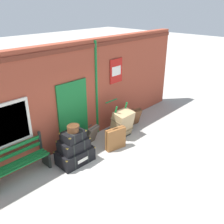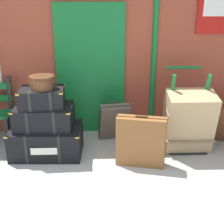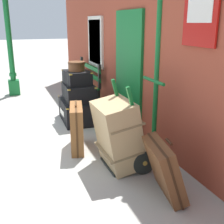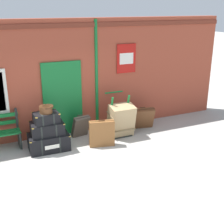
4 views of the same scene
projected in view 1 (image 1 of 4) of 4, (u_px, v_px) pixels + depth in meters
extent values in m
plane|color=#A3A099|center=(133.00, 177.00, 6.53)|extent=(60.00, 60.00, 0.00)
cube|color=#9E422D|center=(68.00, 96.00, 7.51)|extent=(10.40, 0.30, 3.20)
cube|color=maroon|center=(68.00, 50.00, 6.82)|extent=(10.40, 0.03, 0.12)
cube|color=#146B2D|center=(73.00, 114.00, 7.63)|extent=(1.10, 0.05, 2.10)
cube|color=#0C401B|center=(74.00, 114.00, 7.62)|extent=(0.06, 0.02, 2.10)
cube|color=silver|center=(11.00, 123.00, 6.17)|extent=(1.04, 0.06, 1.16)
cube|color=silver|center=(11.00, 124.00, 6.16)|extent=(0.88, 0.02, 1.00)
cylinder|color=#146B2D|center=(96.00, 90.00, 8.09)|extent=(0.09, 0.09, 3.14)
cube|color=#B7140F|center=(116.00, 71.00, 8.51)|extent=(0.60, 0.02, 0.84)
cube|color=white|center=(116.00, 71.00, 8.50)|extent=(0.44, 0.01, 0.32)
cube|color=#146B2D|center=(22.00, 166.00, 6.22)|extent=(1.60, 0.09, 0.04)
cube|color=#146B2D|center=(19.00, 164.00, 6.31)|extent=(1.60, 0.09, 0.04)
cube|color=#146B2D|center=(17.00, 161.00, 6.40)|extent=(1.60, 0.09, 0.04)
cube|color=#146B2D|center=(14.00, 154.00, 6.35)|extent=(1.60, 0.05, 0.10)
cube|color=#146B2D|center=(13.00, 147.00, 6.27)|extent=(1.60, 0.05, 0.10)
cube|color=black|center=(46.00, 158.00, 6.91)|extent=(0.06, 0.40, 0.45)
cube|color=black|center=(40.00, 140.00, 6.82)|extent=(0.06, 0.06, 0.56)
cube|color=black|center=(75.00, 156.00, 7.06)|extent=(1.02, 0.67, 0.42)
cube|color=black|center=(69.00, 159.00, 6.91)|extent=(0.06, 0.65, 0.43)
cube|color=black|center=(81.00, 152.00, 7.20)|extent=(0.06, 0.65, 0.43)
cube|color=#B79338|center=(67.00, 161.00, 6.48)|extent=(0.05, 0.05, 0.02)
cube|color=#B79338|center=(94.00, 147.00, 7.09)|extent=(0.05, 0.05, 0.02)
cube|color=#B79338|center=(54.00, 152.00, 6.87)|extent=(0.05, 0.05, 0.02)
cube|color=#B79338|center=(81.00, 140.00, 7.48)|extent=(0.05, 0.05, 0.02)
cube|color=silver|center=(83.00, 160.00, 6.86)|extent=(0.36, 0.01, 0.10)
cube|color=black|center=(74.00, 144.00, 6.91)|extent=(0.82, 0.57, 0.32)
cube|color=black|center=(68.00, 147.00, 6.79)|extent=(0.06, 0.55, 0.33)
cube|color=black|center=(79.00, 142.00, 7.02)|extent=(0.06, 0.55, 0.33)
cube|color=#B79338|center=(67.00, 149.00, 6.44)|extent=(0.05, 0.05, 0.02)
cube|color=#B79338|center=(90.00, 138.00, 6.93)|extent=(0.05, 0.05, 0.02)
cube|color=#B79338|center=(57.00, 142.00, 6.77)|extent=(0.05, 0.05, 0.02)
cube|color=#B79338|center=(79.00, 132.00, 7.25)|extent=(0.05, 0.05, 0.02)
cube|color=black|center=(73.00, 136.00, 6.77)|extent=(0.62, 0.47, 0.26)
cube|color=black|center=(69.00, 138.00, 6.68)|extent=(0.06, 0.45, 0.27)
cube|color=black|center=(77.00, 134.00, 6.87)|extent=(0.06, 0.45, 0.27)
cube|color=#B79338|center=(70.00, 138.00, 6.41)|extent=(0.05, 0.05, 0.02)
cube|color=#B79338|center=(85.00, 131.00, 6.80)|extent=(0.05, 0.05, 0.02)
cube|color=#B79338|center=(60.00, 133.00, 6.65)|extent=(0.05, 0.05, 0.02)
cube|color=#B79338|center=(76.00, 126.00, 7.04)|extent=(0.05, 0.05, 0.02)
cylinder|color=brown|center=(73.00, 129.00, 6.69)|extent=(0.31, 0.31, 0.18)
cylinder|color=#432715|center=(73.00, 126.00, 6.67)|extent=(0.33, 0.33, 0.04)
cube|color=black|center=(122.00, 135.00, 8.51)|extent=(0.56, 0.28, 0.03)
cube|color=#146B2D|center=(113.00, 121.00, 8.24)|extent=(0.04, 0.36, 1.17)
cube|color=#146B2D|center=(123.00, 117.00, 8.57)|extent=(0.04, 0.36, 1.17)
cylinder|color=#146B2D|center=(111.00, 101.00, 8.37)|extent=(0.54, 0.04, 0.04)
cylinder|color=black|center=(111.00, 133.00, 8.40)|extent=(0.04, 0.32, 0.32)
cylinder|color=#B79338|center=(111.00, 133.00, 8.40)|extent=(0.07, 0.06, 0.06)
cylinder|color=black|center=(123.00, 126.00, 8.83)|extent=(0.04, 0.32, 0.32)
cylinder|color=#B79338|center=(123.00, 126.00, 8.83)|extent=(0.07, 0.06, 0.06)
cube|color=tan|center=(122.00, 123.00, 8.34)|extent=(0.68, 0.59, 0.94)
cube|color=olive|center=(122.00, 129.00, 8.42)|extent=(0.70, 0.46, 0.11)
cube|color=olive|center=(122.00, 118.00, 8.26)|extent=(0.70, 0.46, 0.11)
cube|color=brown|center=(132.00, 118.00, 9.09)|extent=(0.71, 0.49, 0.66)
cylinder|color=#3A2112|center=(132.00, 109.00, 8.98)|extent=(0.16, 0.06, 0.03)
cube|color=#351E10|center=(132.00, 118.00, 9.09)|extent=(0.70, 0.35, 0.62)
cube|color=#51473D|center=(91.00, 135.00, 7.93)|extent=(0.51, 0.44, 0.64)
cylinder|color=#302A24|center=(90.00, 126.00, 7.82)|extent=(0.16, 0.05, 0.03)
cube|color=#2C2721|center=(91.00, 135.00, 7.93)|extent=(0.51, 0.33, 0.61)
cube|color=brown|center=(116.00, 139.00, 7.66)|extent=(0.68, 0.33, 0.69)
cylinder|color=#4F3018|center=(116.00, 128.00, 7.50)|extent=(0.16, 0.06, 0.03)
cube|color=#482C16|center=(116.00, 139.00, 7.66)|extent=(0.66, 0.18, 0.71)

